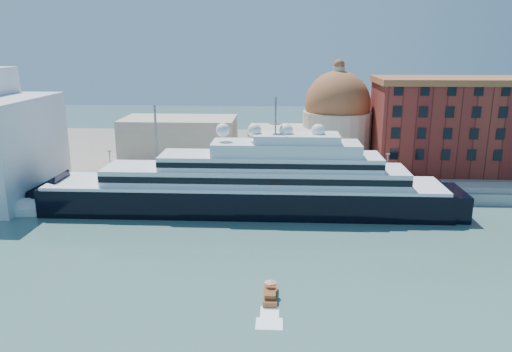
{
  "coord_description": "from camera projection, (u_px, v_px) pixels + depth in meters",
  "views": [
    {
      "loc": [
        7.3,
        -73.44,
        33.25
      ],
      "look_at": [
        2.67,
        18.0,
        8.85
      ],
      "focal_mm": 35.0,
      "sensor_mm": 36.0,
      "label": 1
    }
  ],
  "objects": [
    {
      "name": "ground",
      "position": [
        234.0,
        258.0,
        79.79
      ],
      "size": [
        400.0,
        400.0,
        0.0
      ],
      "primitive_type": "plane",
      "color": "#375F5E",
      "rests_on": "ground"
    },
    {
      "name": "quay",
      "position": [
        248.0,
        190.0,
        112.28
      ],
      "size": [
        180.0,
        10.0,
        2.5
      ],
      "primitive_type": "cube",
      "color": "gray",
      "rests_on": "ground"
    },
    {
      "name": "water_taxi",
      "position": [
        270.0,
        294.0,
        66.95
      ],
      "size": [
        1.84,
        5.49,
        2.61
      ],
      "rotation": [
        0.0,
        0.0,
        0.0
      ],
      "color": "brown",
      "rests_on": "ground"
    },
    {
      "name": "warehouse",
      "position": [
        461.0,
        124.0,
        123.88
      ],
      "size": [
        43.0,
        19.0,
        23.25
      ],
      "color": "maroon",
      "rests_on": "land"
    },
    {
      "name": "service_barge",
      "position": [
        20.0,
        209.0,
        100.53
      ],
      "size": [
        14.02,
        5.97,
        3.06
      ],
      "rotation": [
        0.0,
        0.0,
        0.11
      ],
      "color": "white",
      "rests_on": "ground"
    },
    {
      "name": "church",
      "position": [
        277.0,
        130.0,
        132.37
      ],
      "size": [
        66.0,
        18.0,
        25.5
      ],
      "color": "beige",
      "rests_on": "land"
    },
    {
      "name": "lamp_posts",
      "position": [
        189.0,
        154.0,
        109.01
      ],
      "size": [
        120.8,
        2.4,
        18.0
      ],
      "color": "slate",
      "rests_on": "quay"
    },
    {
      "name": "superyacht",
      "position": [
        232.0,
        189.0,
        100.89
      ],
      "size": [
        91.25,
        12.65,
        27.27
      ],
      "color": "black",
      "rests_on": "ground"
    },
    {
      "name": "quay_fence",
      "position": [
        246.0,
        188.0,
        107.46
      ],
      "size": [
        180.0,
        0.1,
        1.2
      ],
      "primitive_type": "cube",
      "color": "slate",
      "rests_on": "quay"
    },
    {
      "name": "land",
      "position": [
        257.0,
        153.0,
        151.91
      ],
      "size": [
        260.0,
        72.0,
        2.0
      ],
      "primitive_type": "cube",
      "color": "slate",
      "rests_on": "ground"
    }
  ]
}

